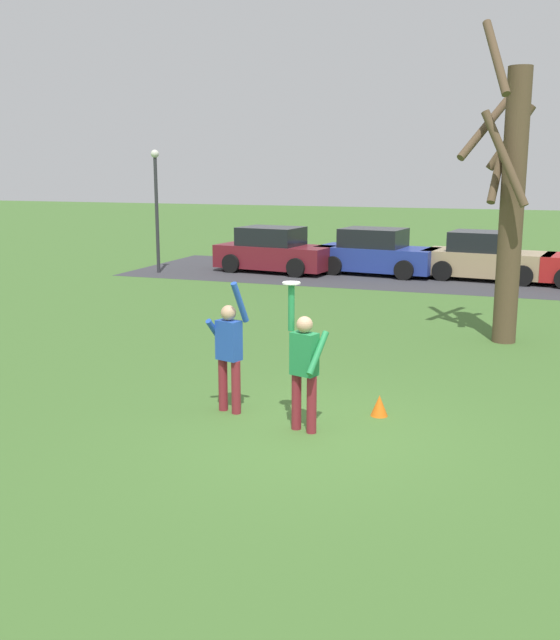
{
  "coord_description": "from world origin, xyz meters",
  "views": [
    {
      "loc": [
        2.83,
        -9.36,
        3.64
      ],
      "look_at": [
        -0.83,
        0.87,
        1.39
      ],
      "focal_mm": 41.3,
      "sensor_mm": 36.0,
      "label": 1
    }
  ],
  "objects_px": {
    "parked_car_maroon": "(274,251)",
    "field_cone_orange": "(379,405)",
    "person_catcher": "(304,364)",
    "person_defender": "(229,349)",
    "parked_car_tan": "(487,258)",
    "parked_car_blue": "(376,253)",
    "bare_tree_tall": "(510,196)",
    "frisbee_disc": "(291,283)",
    "lamppost_by_lot": "(156,199)"
  },
  "relations": [
    {
      "from": "person_catcher",
      "to": "bare_tree_tall",
      "type": "relative_size",
      "value": 0.32
    },
    {
      "from": "parked_car_blue",
      "to": "person_catcher",
      "type": "bearing_deg",
      "value": -74.18
    },
    {
      "from": "parked_car_blue",
      "to": "parked_car_tan",
      "type": "xyz_separation_m",
      "value": [
        3.73,
        -0.05,
        0.0
      ]
    },
    {
      "from": "parked_car_maroon",
      "to": "bare_tree_tall",
      "type": "bearing_deg",
      "value": -38.73
    },
    {
      "from": "person_catcher",
      "to": "bare_tree_tall",
      "type": "distance_m",
      "value": 7.32
    },
    {
      "from": "parked_car_maroon",
      "to": "bare_tree_tall",
      "type": "distance_m",
      "value": 12.13
    },
    {
      "from": "person_defender",
      "to": "field_cone_orange",
      "type": "xyz_separation_m",
      "value": [
        2.18,
        0.58,
        -0.82
      ]
    },
    {
      "from": "lamppost_by_lot",
      "to": "frisbee_disc",
      "type": "bearing_deg",
      "value": -54.62
    },
    {
      "from": "person_defender",
      "to": "parked_car_blue",
      "type": "xyz_separation_m",
      "value": [
        -1.13,
        15.37,
        -0.25
      ]
    },
    {
      "from": "parked_car_blue",
      "to": "bare_tree_tall",
      "type": "height_order",
      "value": "bare_tree_tall"
    },
    {
      "from": "parked_car_blue",
      "to": "parked_car_tan",
      "type": "distance_m",
      "value": 3.73
    },
    {
      "from": "person_defender",
      "to": "parked_car_blue",
      "type": "height_order",
      "value": "person_defender"
    },
    {
      "from": "parked_car_blue",
      "to": "lamppost_by_lot",
      "type": "distance_m",
      "value": 7.89
    },
    {
      "from": "person_defender",
      "to": "lamppost_by_lot",
      "type": "distance_m",
      "value": 15.7
    },
    {
      "from": "person_catcher",
      "to": "parked_car_maroon",
      "type": "distance_m",
      "value": 16.3
    },
    {
      "from": "parked_car_maroon",
      "to": "parked_car_tan",
      "type": "distance_m",
      "value": 7.32
    },
    {
      "from": "parked_car_maroon",
      "to": "lamppost_by_lot",
      "type": "bearing_deg",
      "value": -149.9
    },
    {
      "from": "field_cone_orange",
      "to": "parked_car_blue",
      "type": "bearing_deg",
      "value": 102.64
    },
    {
      "from": "lamppost_by_lot",
      "to": "field_cone_orange",
      "type": "xyz_separation_m",
      "value": [
        10.65,
        -12.55,
        -2.43
      ]
    },
    {
      "from": "frisbee_disc",
      "to": "bare_tree_tall",
      "type": "relative_size",
      "value": 0.04
    },
    {
      "from": "parked_car_maroon",
      "to": "field_cone_orange",
      "type": "height_order",
      "value": "parked_car_maroon"
    },
    {
      "from": "person_defender",
      "to": "parked_car_blue",
      "type": "relative_size",
      "value": 0.48
    },
    {
      "from": "field_cone_orange",
      "to": "person_defender",
      "type": "bearing_deg",
      "value": -165.13
    },
    {
      "from": "person_defender",
      "to": "parked_car_blue",
      "type": "bearing_deg",
      "value": 111.6
    },
    {
      "from": "person_catcher",
      "to": "person_defender",
      "type": "height_order",
      "value": "person_catcher"
    },
    {
      "from": "person_catcher",
      "to": "frisbee_disc",
      "type": "xyz_separation_m",
      "value": [
        -0.21,
        0.07,
        1.11
      ]
    },
    {
      "from": "person_catcher",
      "to": "field_cone_orange",
      "type": "bearing_deg",
      "value": -113.72
    },
    {
      "from": "parked_car_maroon",
      "to": "parked_car_blue",
      "type": "bearing_deg",
      "value": 17.13
    },
    {
      "from": "bare_tree_tall",
      "to": "parked_car_maroon",
      "type": "bearing_deg",
      "value": 134.28
    },
    {
      "from": "person_defender",
      "to": "parked_car_tan",
      "type": "distance_m",
      "value": 15.54
    },
    {
      "from": "person_catcher",
      "to": "field_cone_orange",
      "type": "relative_size",
      "value": 6.5
    },
    {
      "from": "person_catcher",
      "to": "frisbee_disc",
      "type": "bearing_deg",
      "value": -0.0
    },
    {
      "from": "person_defender",
      "to": "parked_car_tan",
      "type": "xyz_separation_m",
      "value": [
        2.6,
        15.32,
        -0.25
      ]
    },
    {
      "from": "frisbee_disc",
      "to": "parked_car_blue",
      "type": "xyz_separation_m",
      "value": [
        -2.24,
        15.72,
        -1.37
      ]
    },
    {
      "from": "parked_car_maroon",
      "to": "field_cone_orange",
      "type": "distance_m",
      "value": 15.75
    },
    {
      "from": "bare_tree_tall",
      "to": "person_defender",
      "type": "bearing_deg",
      "value": -120.16
    },
    {
      "from": "person_defender",
      "to": "bare_tree_tall",
      "type": "bearing_deg",
      "value": 77.22
    },
    {
      "from": "person_defender",
      "to": "person_catcher",
      "type": "bearing_deg",
      "value": 0.0
    },
    {
      "from": "person_catcher",
      "to": "parked_car_tan",
      "type": "height_order",
      "value": "person_catcher"
    },
    {
      "from": "person_catcher",
      "to": "parked_car_blue",
      "type": "height_order",
      "value": "person_catcher"
    },
    {
      "from": "parked_car_blue",
      "to": "bare_tree_tall",
      "type": "relative_size",
      "value": 0.65
    },
    {
      "from": "person_catcher",
      "to": "lamppost_by_lot",
      "type": "bearing_deg",
      "value": -36.77
    },
    {
      "from": "bare_tree_tall",
      "to": "lamppost_by_lot",
      "type": "xyz_separation_m",
      "value": [
        -12.08,
        6.91,
        -0.49
      ]
    },
    {
      "from": "field_cone_orange",
      "to": "parked_car_tan",
      "type": "bearing_deg",
      "value": 88.39
    },
    {
      "from": "person_catcher",
      "to": "field_cone_orange",
      "type": "xyz_separation_m",
      "value": [
        0.87,
        0.99,
        -0.82
      ]
    },
    {
      "from": "person_catcher",
      "to": "lamppost_by_lot",
      "type": "xyz_separation_m",
      "value": [
        -9.78,
        13.54,
        1.6
      ]
    },
    {
      "from": "parked_car_maroon",
      "to": "parked_car_blue",
      "type": "xyz_separation_m",
      "value": [
        3.56,
        0.64,
        0.0
      ]
    },
    {
      "from": "frisbee_disc",
      "to": "parked_car_blue",
      "type": "distance_m",
      "value": 15.93
    },
    {
      "from": "lamppost_by_lot",
      "to": "field_cone_orange",
      "type": "relative_size",
      "value": 13.31
    },
    {
      "from": "person_defender",
      "to": "parked_car_maroon",
      "type": "relative_size",
      "value": 0.48
    }
  ]
}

